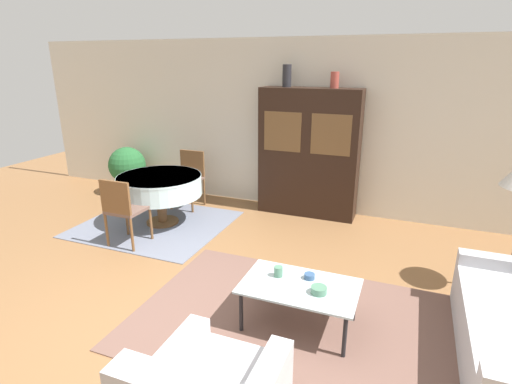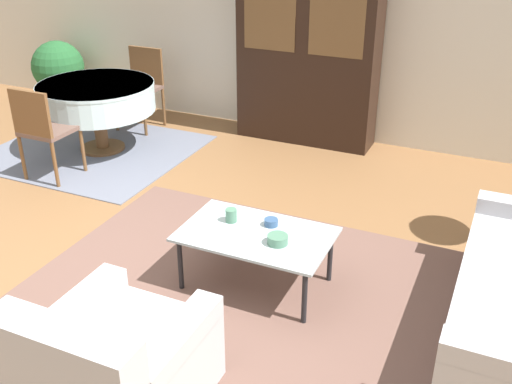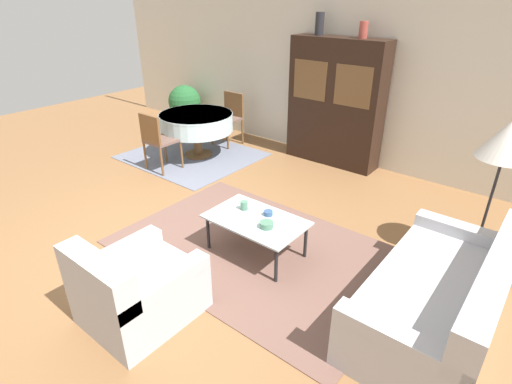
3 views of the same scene
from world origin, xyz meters
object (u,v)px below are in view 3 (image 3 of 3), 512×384
floor_lamp (507,142)px  dining_chair_near (157,138)px  couch (441,299)px  bowl_small (268,213)px  display_cabinet (335,103)px  armchair (136,290)px  cup (244,205)px  coffee_table (256,222)px  vase_short (363,30)px  dining_chair_far (230,115)px  vase_tall (320,24)px  bowl (266,225)px  potted_plant (185,104)px  dining_table (196,122)px

floor_lamp → dining_chair_near: bearing=-172.9°
couch → bowl_small: (-1.82, 0.02, 0.16)m
couch → floor_lamp: bearing=-1.1°
display_cabinet → floor_lamp: bearing=-30.2°
armchair → cup: 1.49m
coffee_table → dining_chair_near: dining_chair_near is taller
vase_short → dining_chair_near: bearing=-137.6°
couch → coffee_table: (-1.87, -0.13, 0.10)m
dining_chair_near → display_cabinet: bearing=47.0°
dining_chair_far → vase_tall: (1.54, 0.40, 1.59)m
dining_chair_far → cup: bearing=134.9°
display_cabinet → dining_chair_far: bearing=-168.3°
coffee_table → bowl_small: bearing=69.9°
armchair → bowl_small: bearing=81.0°
couch → floor_lamp: 1.61m
dining_chair_far → bowl: size_ratio=6.58×
dining_chair_far → bowl_small: 3.52m
potted_plant → couch: bearing=-23.0°
dining_chair_near → cup: size_ratio=9.37×
cup → vase_short: (-0.11, 2.78, 1.61)m
vase_short → coffee_table: bearing=-83.1°
cup → dining_table: bearing=146.8°
dining_table → display_cabinet: bearing=32.7°
bowl_small → dining_chair_near: bearing=166.2°
coffee_table → dining_table: bearing=148.0°
armchair → coffee_table: (0.19, 1.40, 0.09)m
floor_lamp → coffee_table: bearing=-144.4°
display_cabinet → cup: size_ratio=20.03×
couch → bowl_small: bearing=89.5°
dining_chair_far → floor_lamp: floor_lamp is taller
cup → dining_chair_far: bearing=134.9°
dining_chair_far → armchair: bearing=122.0°
cup → potted_plant: size_ratio=0.11×
couch → vase_short: bearing=39.1°
dining_table → vase_tall: bearing=38.7°
dining_chair_far → vase_short: size_ratio=4.03×
display_cabinet → potted_plant: size_ratio=2.27×
bowl_small → vase_short: (-0.40, 2.71, 1.63)m
vase_short → cup: bearing=-87.6°
coffee_table → vase_short: 3.34m
couch → floor_lamp: floor_lamp is taller
dining_chair_near → vase_short: bearing=42.4°
couch → vase_short: size_ratio=8.12×
vase_tall → potted_plant: (-2.93, -0.24, -1.64)m
vase_short → vase_tall: bearing=180.0°
dining_table → cup: bearing=-33.2°
coffee_table → floor_lamp: floor_lamp is taller
bowl → bowl_small: bowl is taller
display_cabinet → dining_chair_near: size_ratio=2.14×
dining_chair_near → floor_lamp: floor_lamp is taller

